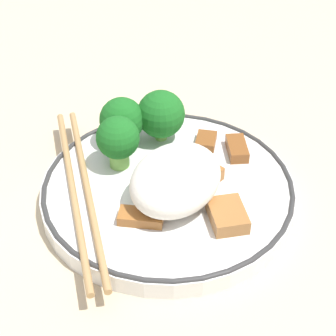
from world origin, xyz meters
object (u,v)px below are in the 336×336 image
object	(u,v)px
broccoli_back_right	(115,142)
broccoli_back_left	(161,114)
plate	(168,190)
chopsticks	(80,189)
broccoli_back_center	(122,120)

from	to	relation	value
broccoli_back_right	broccoli_back_left	bearing A→B (deg)	170.47
plate	chopsticks	xyz separation A→B (m)	(0.05, -0.06, 0.01)
broccoli_back_left	broccoli_back_center	distance (m)	0.04
plate	chopsticks	world-z (taller)	chopsticks
broccoli_back_center	chopsticks	world-z (taller)	broccoli_back_center
plate	broccoli_back_center	xyz separation A→B (m)	(-0.03, -0.07, 0.04)
broccoli_back_center	broccoli_back_right	xyz separation A→B (m)	(0.04, 0.02, 0.00)
chopsticks	broccoli_back_left	bearing A→B (deg)	170.01
plate	broccoli_back_center	size ratio (longest dim) A/B	4.59
plate	broccoli_back_left	distance (m)	0.08
broccoli_back_center	plate	bearing A→B (deg)	66.90
broccoli_back_left	broccoli_back_right	distance (m)	0.06
broccoli_back_left	broccoli_back_center	world-z (taller)	broccoli_back_left
broccoli_back_right	chopsticks	size ratio (longest dim) A/B	0.28
broccoli_back_left	chopsticks	xyz separation A→B (m)	(0.11, -0.02, -0.03)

